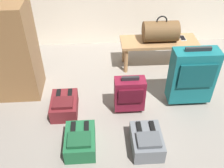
% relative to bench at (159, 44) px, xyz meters
% --- Properties ---
extents(ground_plane, '(6.60, 6.60, 0.00)m').
position_rel_bench_xyz_m(ground_plane, '(-0.12, -0.89, -0.32)').
color(ground_plane, gray).
extents(bench, '(1.00, 0.36, 0.38)m').
position_rel_bench_xyz_m(bench, '(0.00, 0.00, 0.00)').
color(bench, '#A87A4C').
rests_on(bench, ground).
extents(duffel_bag_brown, '(0.44, 0.26, 0.34)m').
position_rel_bench_xyz_m(duffel_bag_brown, '(0.00, 0.00, 0.19)').
color(duffel_bag_brown, brown).
rests_on(duffel_bag_brown, bench).
extents(cell_phone, '(0.07, 0.14, 0.01)m').
position_rel_bench_xyz_m(cell_phone, '(0.32, 0.04, 0.06)').
color(cell_phone, silver).
rests_on(cell_phone, bench).
extents(suitcase_upright_teal, '(0.47, 0.23, 0.71)m').
position_rel_bench_xyz_m(suitcase_upright_teal, '(0.20, -0.76, 0.04)').
color(suitcase_upright_teal, '#14666B').
rests_on(suitcase_upright_teal, ground).
extents(suitcase_small_burgundy, '(0.32, 0.18, 0.46)m').
position_rel_bench_xyz_m(suitcase_small_burgundy, '(-0.49, -0.86, -0.09)').
color(suitcase_small_burgundy, maroon).
rests_on(suitcase_small_burgundy, ground).
extents(backpack_maroon, '(0.28, 0.38, 0.21)m').
position_rel_bench_xyz_m(backpack_maroon, '(-1.19, -0.84, -0.23)').
color(backpack_maroon, maroon).
rests_on(backpack_maroon, ground).
extents(backpack_green, '(0.28, 0.38, 0.21)m').
position_rel_bench_xyz_m(backpack_green, '(-1.00, -1.34, -0.23)').
color(backpack_green, '#1E6038').
rests_on(backpack_green, ground).
extents(backpack_grey, '(0.28, 0.38, 0.21)m').
position_rel_bench_xyz_m(backpack_grey, '(-0.38, -1.38, -0.23)').
color(backpack_grey, slate).
rests_on(backpack_grey, ground).
extents(side_cabinet, '(0.56, 0.44, 1.10)m').
position_rel_bench_xyz_m(side_cabinet, '(-1.77, -0.43, 0.23)').
color(side_cabinet, olive).
rests_on(side_cabinet, ground).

